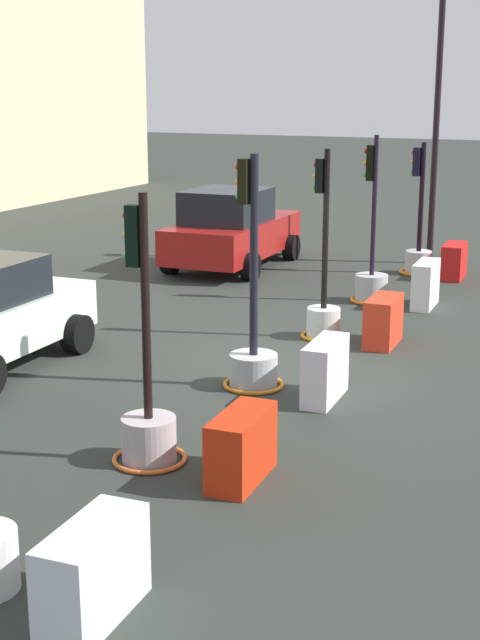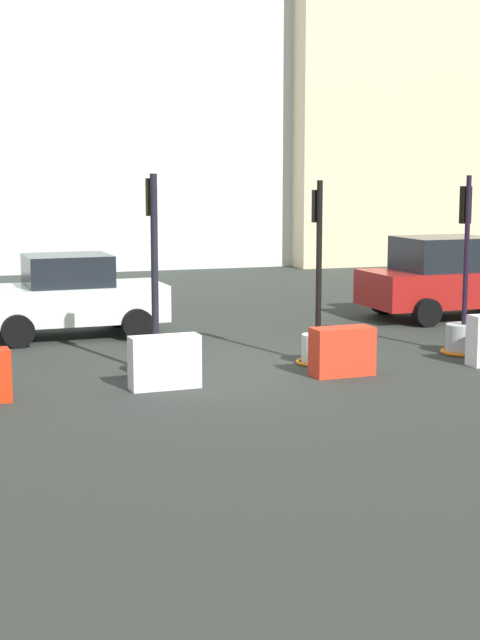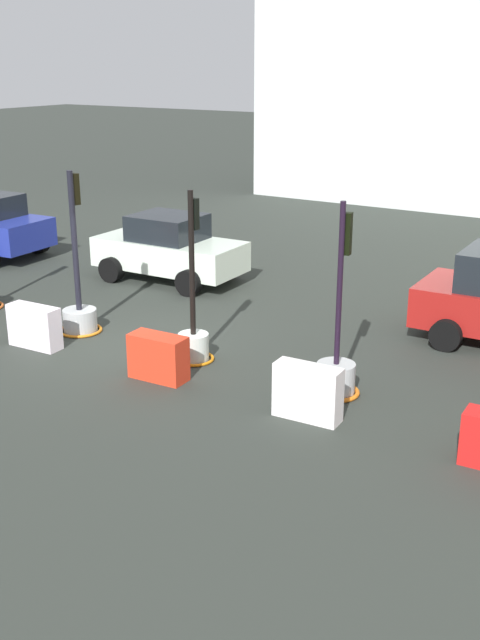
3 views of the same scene
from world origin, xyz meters
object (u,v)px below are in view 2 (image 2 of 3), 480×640
(traffic_light_4, at_px, (464,326))
(traffic_light_3, at_px, (318,333))
(car_red_compact, at_px, (453,279))
(car_white_van, at_px, (70,297))
(construction_barrier_3, at_px, (342,351))
(traffic_light_2, at_px, (155,342))
(construction_barrier_2, at_px, (165,362))

(traffic_light_4, bearing_deg, traffic_light_3, -179.72)
(traffic_light_4, bearing_deg, car_red_compact, 62.27)
(car_white_van, distance_m, car_red_compact, 8.78)
(traffic_light_4, xyz_separation_m, construction_barrier_3, (-2.94, -1.07, -0.11))
(traffic_light_4, relative_size, construction_barrier_3, 3.10)
(car_red_compact, bearing_deg, construction_barrier_3, -134.67)
(traffic_light_3, distance_m, car_white_van, 5.61)
(traffic_light_2, height_order, construction_barrier_2, traffic_light_2)
(construction_barrier_3, bearing_deg, traffic_light_3, 89.65)
(traffic_light_3, height_order, construction_barrier_2, traffic_light_3)
(traffic_light_4, xyz_separation_m, car_red_compact, (2.13, 4.05, 0.39))
(car_red_compact, bearing_deg, traffic_light_3, -141.23)
(traffic_light_3, bearing_deg, traffic_light_4, 0.28)
(car_white_van, bearing_deg, construction_barrier_2, -82.62)
(traffic_light_2, relative_size, construction_barrier_2, 2.98)
(construction_barrier_2, distance_m, car_red_compact, 9.61)
(construction_barrier_3, xyz_separation_m, car_red_compact, (5.06, 5.12, 0.49))
(construction_barrier_2, height_order, car_white_van, car_white_van)
(construction_barrier_2, relative_size, construction_barrier_3, 1.05)
(construction_barrier_3, bearing_deg, car_red_compact, 45.33)
(car_red_compact, bearing_deg, traffic_light_4, -117.73)
(traffic_light_2, bearing_deg, construction_barrier_2, -96.19)
(traffic_light_4, relative_size, car_red_compact, 0.75)
(construction_barrier_3, distance_m, car_white_van, 6.44)
(car_red_compact, bearing_deg, traffic_light_2, -153.28)
(construction_barrier_3, xyz_separation_m, car_white_van, (-3.72, 5.24, 0.41))
(car_white_van, bearing_deg, traffic_light_3, -48.33)
(construction_barrier_2, bearing_deg, car_white_van, 97.38)
(traffic_light_4, height_order, construction_barrier_2, traffic_light_4)
(construction_barrier_2, xyz_separation_m, car_white_van, (-0.68, 5.27, 0.40))
(traffic_light_4, bearing_deg, traffic_light_2, 179.67)
(traffic_light_3, bearing_deg, construction_barrier_3, -90.35)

